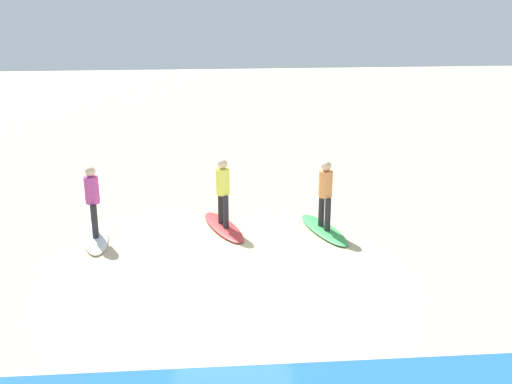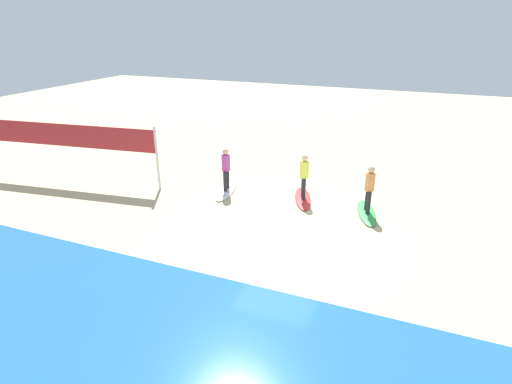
% 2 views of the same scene
% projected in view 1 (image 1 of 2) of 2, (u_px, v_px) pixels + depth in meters
% --- Properties ---
extents(ground_plane, '(60.00, 60.00, 0.00)m').
position_uv_depth(ground_plane, '(231.00, 280.00, 12.39)').
color(ground_plane, '#CCB789').
extents(surfboard_green, '(1.14, 2.17, 0.09)m').
position_uv_depth(surfboard_green, '(324.00, 230.00, 14.73)').
color(surfboard_green, green).
rests_on(surfboard_green, ground).
extents(surfer_green, '(0.32, 0.45, 1.64)m').
position_uv_depth(surfer_green, '(325.00, 190.00, 14.41)').
color(surfer_green, '#232328').
rests_on(surfer_green, surfboard_green).
extents(surfboard_red, '(1.22, 2.17, 0.09)m').
position_uv_depth(surfboard_red, '(224.00, 227.00, 14.89)').
color(surfboard_red, red).
rests_on(surfboard_red, ground).
extents(surfer_red, '(0.32, 0.44, 1.64)m').
position_uv_depth(surfer_red, '(223.00, 187.00, 14.57)').
color(surfer_red, '#232328').
rests_on(surfer_red, surfboard_red).
extents(surfboard_white, '(0.89, 2.16, 0.09)m').
position_uv_depth(surfboard_white, '(96.00, 237.00, 14.33)').
color(surfboard_white, white).
rests_on(surfboard_white, ground).
extents(surfer_white, '(0.32, 0.46, 1.64)m').
position_uv_depth(surfer_white, '(92.00, 196.00, 14.00)').
color(surfer_white, '#232328').
rests_on(surfer_white, surfboard_white).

